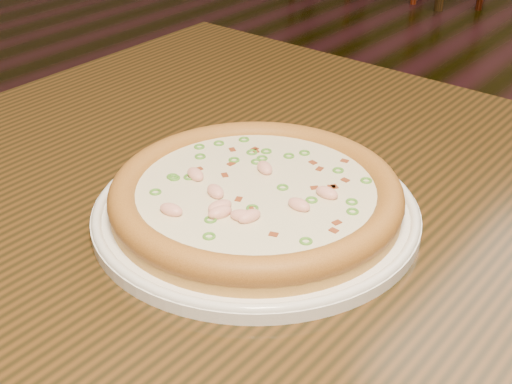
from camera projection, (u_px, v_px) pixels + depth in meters
The scene contains 3 objects.
hero_table at pixel (378, 318), 0.73m from camera, with size 1.20×0.80×0.75m.
plate at pixel (256, 210), 0.71m from camera, with size 0.32×0.32×0.02m.
pizza at pixel (256, 195), 0.70m from camera, with size 0.29×0.29×0.03m.
Camera 1 is at (0.23, -0.74, 1.13)m, focal length 50.00 mm.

